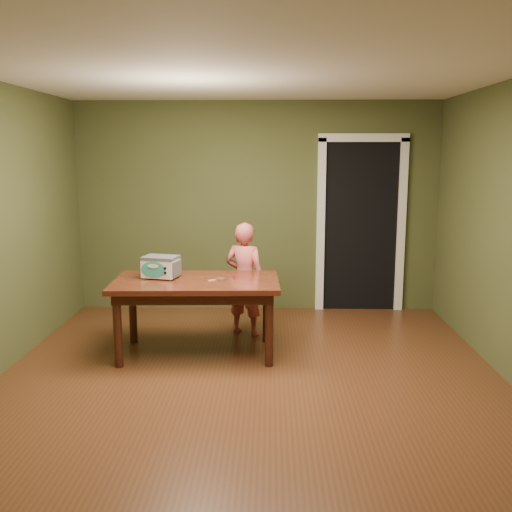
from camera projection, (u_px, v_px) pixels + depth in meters
The scene contains 8 objects.
floor at pixel (250, 385), 4.89m from camera, with size 5.00×5.00×0.00m, color #502E17.
room_shell at pixel (249, 186), 4.59m from camera, with size 4.52×5.02×2.61m.
doorway at pixel (357, 224), 7.41m from camera, with size 1.10×0.66×2.25m.
dining_table at pixel (196, 290), 5.56m from camera, with size 1.63×0.96×0.75m.
toy_oven at pixel (161, 266), 5.61m from camera, with size 0.39×0.30×0.22m.
baking_pan at pixel (220, 279), 5.52m from camera, with size 0.10×0.10×0.02m.
spatula at pixel (217, 280), 5.53m from camera, with size 0.18×0.03×0.01m, color tan.
child at pixel (245, 279), 6.19m from camera, with size 0.45×0.30×1.24m, color #C75352.
Camera 1 is at (0.17, -4.61, 1.96)m, focal length 40.00 mm.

